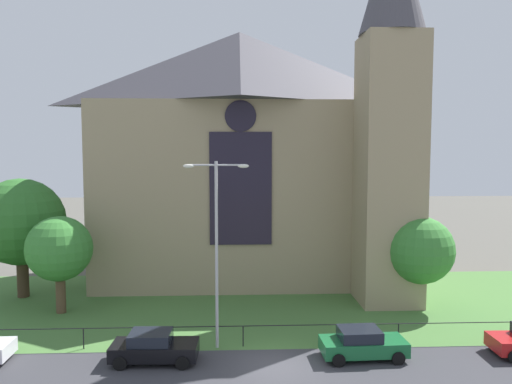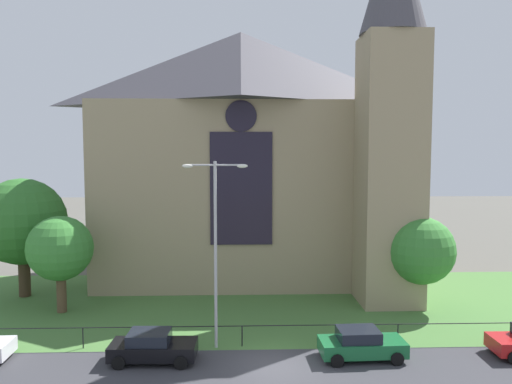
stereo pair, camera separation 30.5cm
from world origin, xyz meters
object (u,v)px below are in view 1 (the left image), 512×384
object	(u,v)px
tree_left_far	(21,222)
parked_car_black	(154,347)
tree_left_near	(59,249)
tree_right_near	(420,250)
parked_car_green	(362,344)
streetlamp_near	(216,233)
church_building	(249,152)

from	to	relation	value
tree_left_far	parked_car_black	xyz separation A→B (m)	(11.10, -11.39, -4.62)
tree_left_far	parked_car_black	world-z (taller)	tree_left_far
tree_left_near	tree_right_near	world-z (taller)	tree_left_near
tree_left_far	parked_car_green	size ratio (longest dim) A/B	1.98
tree_left_far	parked_car_green	bearing A→B (deg)	-27.97
tree_left_near	tree_right_near	bearing A→B (deg)	-0.29
streetlamp_near	tree_left_near	bearing A→B (deg)	149.20
parked_car_black	parked_car_green	bearing A→B (deg)	1.79
streetlamp_near	parked_car_black	distance (m)	6.37
streetlamp_near	parked_car_green	world-z (taller)	streetlamp_near
tree_right_near	parked_car_black	world-z (taller)	tree_right_near
church_building	parked_car_green	distance (m)	19.73
tree_left_near	streetlamp_near	world-z (taller)	streetlamp_near
tree_right_near	parked_car_green	distance (m)	10.05
church_building	tree_right_near	size ratio (longest dim) A/B	4.26
tree_right_near	parked_car_black	bearing A→B (deg)	-154.63
church_building	tree_left_far	distance (m)	17.75
parked_car_green	parked_car_black	bearing A→B (deg)	177.82
tree_left_near	parked_car_green	bearing A→B (deg)	-23.83
church_building	parked_car_black	distance (m)	19.75
tree_left_near	streetlamp_near	distance (m)	12.06
tree_right_near	parked_car_black	size ratio (longest dim) A/B	1.43
church_building	tree_left_far	bearing A→B (deg)	-162.56
parked_car_black	tree_left_near	bearing A→B (deg)	134.56
tree_left_far	streetlamp_near	size ratio (longest dim) A/B	0.86
parked_car_black	parked_car_green	world-z (taller)	same
tree_right_near	streetlamp_near	size ratio (longest dim) A/B	0.62
parked_car_black	tree_left_far	bearing A→B (deg)	135.98
church_building	tree_left_far	xyz separation A→B (m)	(-16.28, -5.11, -4.91)
church_building	streetlamp_near	bearing A→B (deg)	-98.21
tree_left_far	streetlamp_near	xyz separation A→B (m)	(14.13, -9.73, 0.73)
parked_car_green	tree_right_near	bearing A→B (deg)	50.67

